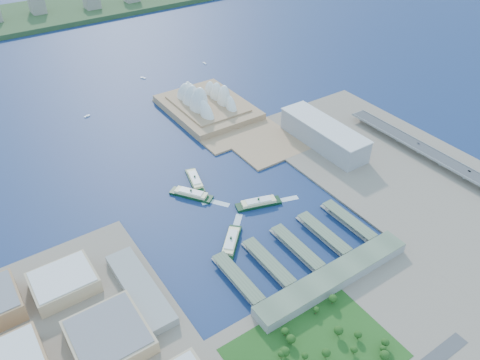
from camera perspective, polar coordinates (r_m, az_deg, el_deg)
ground at (r=598.20m, az=1.28°, el=-4.94°), size 3000.00×3000.00×0.00m
south_land at (r=498.88m, az=16.07°, el=-18.02°), size 720.00×180.00×3.00m
east_land at (r=711.48m, az=19.71°, el=0.46°), size 240.00×500.00×3.00m
peninsula at (r=824.68m, az=-3.08°, el=8.00°), size 135.00×220.00×3.00m
far_shore at (r=1422.04m, az=-23.41°, el=17.99°), size 2200.00×260.00×12.00m
opera_house at (r=824.77m, az=-4.04°, el=10.36°), size 134.00×180.00×58.00m
toaster_building at (r=739.10m, az=10.15°, el=5.46°), size 45.00×155.00×35.00m
expressway at (r=747.02m, az=23.29°, el=2.07°), size 26.00×340.00×11.85m
west_buildings at (r=480.52m, az=-19.85°, el=-19.09°), size 200.00×280.00×27.00m
ferry_wharves at (r=559.53m, az=6.95°, el=-8.24°), size 184.00×90.00×9.30m
terminal_building at (r=528.61m, az=11.31°, el=-11.58°), size 200.00×28.00×12.00m
park at (r=469.14m, az=9.17°, el=-19.56°), size 150.00×110.00×16.00m
far_skyline at (r=1394.20m, az=-23.54°, el=19.09°), size 1900.00×140.00×55.00m
ferry_a at (r=635.67m, az=-5.98°, el=-1.56°), size 46.62×57.92×11.33m
ferry_b at (r=660.97m, az=-5.52°, el=0.16°), size 29.21×59.86×10.97m
ferry_c at (r=562.95m, az=-1.11°, el=-7.40°), size 53.38×53.76×11.42m
ferry_d at (r=617.98m, az=2.27°, el=-2.65°), size 62.93×32.63×11.54m
boat_b at (r=860.41m, az=-18.14°, el=7.42°), size 10.68×6.03×2.73m
boat_c at (r=1028.93m, az=-4.35°, el=14.02°), size 3.82×11.44×2.54m
boat_e at (r=978.04m, az=-11.74°, el=12.11°), size 8.48×11.53×2.75m
car_b at (r=730.61m, az=26.17°, el=0.99°), size 1.42×4.08×1.34m
car_c at (r=765.93m, az=20.95°, el=4.19°), size 1.86×4.57×1.33m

